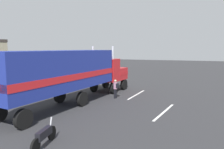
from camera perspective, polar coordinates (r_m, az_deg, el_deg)
The scene contains 6 objects.
ground_plane at distance 21.43m, azimuth -2.54°, elevation -4.62°, with size 120.00×120.00×0.00m, color #2D2D30.
lane_stripe_near at distance 20.22m, azimuth 6.53°, elevation -5.34°, with size 4.40×0.16×0.01m, color silver.
lane_stripe_mid at distance 15.25m, azimuth 13.69°, elevation -9.62°, with size 4.40×0.16×0.01m, color silver.
semi_truck at distance 16.73m, azimuth -10.84°, elevation 0.73°, with size 14.38×4.72×4.50m.
person_bystander at distance 18.54m, azimuth 0.95°, elevation -3.63°, with size 0.37×0.47×1.63m.
motorcycle at distance 10.26m, azimuth -17.55°, elevation -15.30°, with size 2.10×0.42×1.12m.
Camera 1 is at (-19.41, -7.98, 4.32)m, focal length 34.41 mm.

